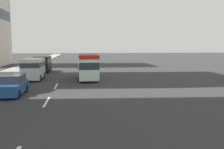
% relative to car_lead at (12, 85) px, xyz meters
% --- Properties ---
extents(ground_plane, '(198.00, 198.00, 0.00)m').
position_rel_car_lead_xyz_m(ground_plane, '(13.96, -3.15, -0.78)').
color(ground_plane, '#2D2D30').
extents(sidewalk_right, '(162.00, 3.85, 0.15)m').
position_rel_car_lead_xyz_m(sidewalk_right, '(13.96, 4.71, -0.71)').
color(sidewalk_right, gray).
rests_on(sidewalk_right, ground_plane).
extents(lane_stripe_mid, '(3.20, 0.16, 0.01)m').
position_rel_car_lead_xyz_m(lane_stripe_mid, '(-3.08, -3.15, -0.77)').
color(lane_stripe_mid, silver).
rests_on(lane_stripe_mid, ground_plane).
extents(lane_stripe_far, '(3.20, 0.16, 0.01)m').
position_rel_car_lead_xyz_m(lane_stripe_far, '(4.03, -3.15, -0.77)').
color(lane_stripe_far, silver).
rests_on(lane_stripe_far, ground_plane).
extents(car_lead, '(4.54, 1.88, 1.65)m').
position_rel_car_lead_xyz_m(car_lead, '(0.00, 0.00, 0.00)').
color(car_lead, '#1E478C').
rests_on(car_lead, ground_plane).
extents(van_second, '(4.66, 2.22, 2.38)m').
position_rel_car_lead_xyz_m(van_second, '(17.74, 0.12, 0.58)').
color(van_second, black).
rests_on(van_second, ground_plane).
extents(minibus_third, '(6.54, 2.34, 3.00)m').
position_rel_car_lead_xyz_m(minibus_third, '(8.58, -6.53, 0.87)').
color(minibus_third, silver).
rests_on(minibus_third, ground_plane).
extents(van_fourth, '(4.75, 2.20, 2.51)m').
position_rel_car_lead_xyz_m(van_fourth, '(9.05, -0.08, 0.65)').
color(van_fourth, silver).
rests_on(van_fourth, ground_plane).
extents(car_fifth, '(4.73, 1.92, 1.56)m').
position_rel_car_lead_xyz_m(car_fifth, '(23.43, -6.16, -0.04)').
color(car_fifth, silver).
rests_on(car_fifth, ground_plane).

